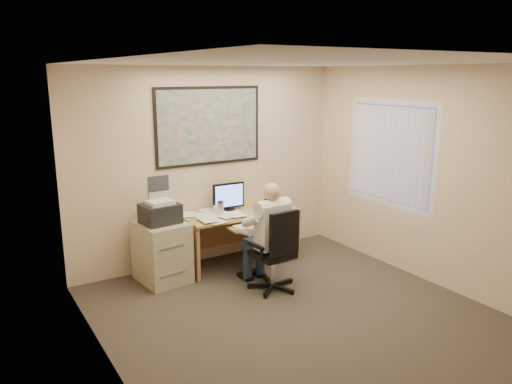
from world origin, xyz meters
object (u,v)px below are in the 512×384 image
desk (258,228)px  person (271,237)px  filing_cabinet (162,246)px  office_chair (275,267)px

desk → person: 1.08m
filing_cabinet → office_chair: bearing=-49.8°
desk → office_chair: bearing=-111.5°
office_chair → desk: bearing=64.7°
desk → filing_cabinet: (-1.47, -0.05, 0.01)m
office_chair → person: bearing=83.9°
filing_cabinet → person: size_ratio=0.80×
filing_cabinet → office_chair: (1.05, -1.00, -0.16)m
filing_cabinet → person: bearing=-47.4°
desk → person: (-0.41, -0.97, 0.22)m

